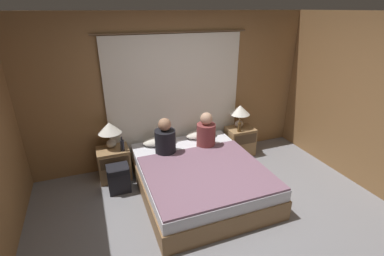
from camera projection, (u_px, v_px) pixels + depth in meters
The scene contains 17 objects.
ground_plane at pixel (222, 224), 3.55m from camera, with size 16.00×16.00×0.00m, color gray.
wall_back at pixel (174, 91), 4.68m from camera, with size 4.86×0.06×2.50m.
wall_right at pixel (382, 109), 3.84m from camera, with size 0.06×3.86×2.50m.
curtain_panel at pixel (176, 100), 4.69m from camera, with size 2.49×0.02×2.20m.
bed at pixel (199, 177), 4.12m from camera, with size 1.70×2.04×0.45m.
nightstand_left at pixel (114, 163), 4.41m from camera, with size 0.49×0.40×0.52m.
nightstand_right at pixel (240, 141), 5.15m from camera, with size 0.49×0.40×0.52m.
lamp_left at pixel (110, 130), 4.25m from camera, with size 0.36×0.36×0.42m.
lamp_right at pixel (240, 112), 4.99m from camera, with size 0.36×0.36×0.42m.
pillow_left at pixel (160, 141), 4.60m from camera, with size 0.56×0.28×0.12m.
pillow_right at pixel (201, 134), 4.84m from camera, with size 0.56×0.28×0.12m.
blanket_on_bed at pixel (207, 172), 3.80m from camera, with size 1.64×1.46×0.03m.
person_left_in_bed at pixel (165, 139), 4.24m from camera, with size 0.32×0.32×0.58m.
person_right_in_bed at pixel (206, 132), 4.47m from camera, with size 0.30×0.30×0.58m.
beer_bottle_on_left_stand at pixel (122, 145), 4.22m from camera, with size 0.06×0.06×0.24m.
beer_bottle_on_right_stand at pixel (239, 127), 4.89m from camera, with size 0.06×0.06×0.23m.
backpack_on_floor at pixel (119, 177), 4.10m from camera, with size 0.32×0.27×0.42m.
Camera 1 is at (-1.35, -2.45, 2.53)m, focal length 26.00 mm.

